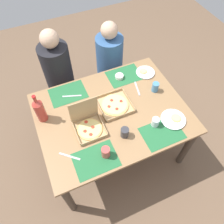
{
  "coord_description": "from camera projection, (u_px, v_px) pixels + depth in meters",
  "views": [
    {
      "loc": [
        -0.48,
        -1.1,
        2.42
      ],
      "look_at": [
        0.0,
        0.0,
        0.73
      ],
      "focal_mm": 35.11,
      "sensor_mm": 36.0,
      "label": 1
    }
  ],
  "objects": [
    {
      "name": "ground_plane",
      "position": [
        112.0,
        146.0,
        2.67
      ],
      "size": [
        6.0,
        6.0,
        0.0
      ],
      "primitive_type": "plane",
      "color": "brown"
    },
    {
      "name": "dining_table",
      "position": [
        112.0,
        118.0,
        2.16
      ],
      "size": [
        1.4,
        1.08,
        0.73
      ],
      "color": "#3F3328",
      "rests_on": "ground_plane"
    },
    {
      "name": "placemat_near_left",
      "position": [
        96.0,
        160.0,
        1.8
      ],
      "size": [
        0.36,
        0.26,
        0.0
      ],
      "primitive_type": "cube",
      "color": "#236638",
      "rests_on": "dining_table"
    },
    {
      "name": "placemat_near_right",
      "position": [
        162.0,
        133.0,
        1.94
      ],
      "size": [
        0.36,
        0.26,
        0.0
      ],
      "primitive_type": "cube",
      "color": "#236638",
      "rests_on": "dining_table"
    },
    {
      "name": "placemat_far_left",
      "position": [
        68.0,
        93.0,
        2.21
      ],
      "size": [
        0.36,
        0.26,
        0.0
      ],
      "primitive_type": "cube",
      "color": "#236638",
      "rests_on": "dining_table"
    },
    {
      "name": "placemat_far_right",
      "position": [
        124.0,
        76.0,
        2.36
      ],
      "size": [
        0.36,
        0.26,
        0.0
      ],
      "primitive_type": "cube",
      "color": "#236638",
      "rests_on": "dining_table"
    },
    {
      "name": "pizza_box_edge_far",
      "position": [
        115.0,
        105.0,
        2.11
      ],
      "size": [
        0.31,
        0.31,
        0.04
      ],
      "color": "tan",
      "rests_on": "dining_table"
    },
    {
      "name": "pizza_box_corner_right",
      "position": [
        88.0,
        125.0,
        1.94
      ],
      "size": [
        0.26,
        0.26,
        0.29
      ],
      "color": "tan",
      "rests_on": "dining_table"
    },
    {
      "name": "plate_near_right",
      "position": [
        145.0,
        72.0,
        2.37
      ],
      "size": [
        0.2,
        0.2,
        0.03
      ],
      "color": "white",
      "rests_on": "dining_table"
    },
    {
      "name": "plate_near_left",
      "position": [
        173.0,
        119.0,
        2.02
      ],
      "size": [
        0.23,
        0.23,
        0.03
      ],
      "color": "white",
      "rests_on": "dining_table"
    },
    {
      "name": "soda_bottle",
      "position": [
        40.0,
        110.0,
        1.93
      ],
      "size": [
        0.09,
        0.09,
        0.32
      ],
      "color": "#B2382D",
      "rests_on": "dining_table"
    },
    {
      "name": "cup_clear_left",
      "position": [
        155.0,
        87.0,
        2.19
      ],
      "size": [
        0.07,
        0.07,
        0.1
      ],
      "primitive_type": "cylinder",
      "color": "teal",
      "rests_on": "dining_table"
    },
    {
      "name": "cup_dark",
      "position": [
        106.0,
        152.0,
        1.78
      ],
      "size": [
        0.07,
        0.07,
        0.1
      ],
      "primitive_type": "cylinder",
      "color": "#BF4742",
      "rests_on": "dining_table"
    },
    {
      "name": "cup_red",
      "position": [
        125.0,
        132.0,
        1.89
      ],
      "size": [
        0.07,
        0.07,
        0.1
      ],
      "primitive_type": "cylinder",
      "color": "#333338",
      "rests_on": "dining_table"
    },
    {
      "name": "cup_spare",
      "position": [
        155.0,
        122.0,
        1.96
      ],
      "size": [
        0.07,
        0.07,
        0.09
      ],
      "primitive_type": "cylinder",
      "color": "silver",
      "rests_on": "dining_table"
    },
    {
      "name": "condiment_bowl",
      "position": [
        119.0,
        76.0,
        2.32
      ],
      "size": [
        0.09,
        0.09,
        0.04
      ],
      "primitive_type": "cylinder",
      "color": "white",
      "rests_on": "dining_table"
    },
    {
      "name": "fork_by_far_left",
      "position": [
        137.0,
        88.0,
        2.25
      ],
      "size": [
        0.06,
        0.19,
        0.0
      ],
      "primitive_type": "cube",
      "rotation": [
        0.0,
        0.0,
        1.35
      ],
      "color": "#B7B7BC",
      "rests_on": "dining_table"
    },
    {
      "name": "fork_by_far_right",
      "position": [
        72.0,
        96.0,
        2.19
      ],
      "size": [
        0.18,
        0.08,
        0.0
      ],
      "primitive_type": "cube",
      "rotation": [
        0.0,
        0.0,
        2.81
      ],
      "color": "#B7B7BC",
      "rests_on": "dining_table"
    },
    {
      "name": "fork_by_near_left",
      "position": [
        70.0,
        156.0,
        1.81
      ],
      "size": [
        0.15,
        0.14,
        0.0
      ],
      "primitive_type": "cube",
      "rotation": [
        0.0,
        0.0,
        2.43
      ],
      "color": "#B7B7BC",
      "rests_on": "dining_table"
    },
    {
      "name": "diner_left_seat",
      "position": [
        60.0,
        79.0,
        2.58
      ],
      "size": [
        0.32,
        0.32,
        1.2
      ],
      "color": "black",
      "rests_on": "ground_plane"
    },
    {
      "name": "diner_right_seat",
      "position": [
        110.0,
        67.0,
        2.76
      ],
      "size": [
        0.32,
        0.32,
        1.12
      ],
      "color": "#33598C",
      "rests_on": "ground_plane"
    }
  ]
}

